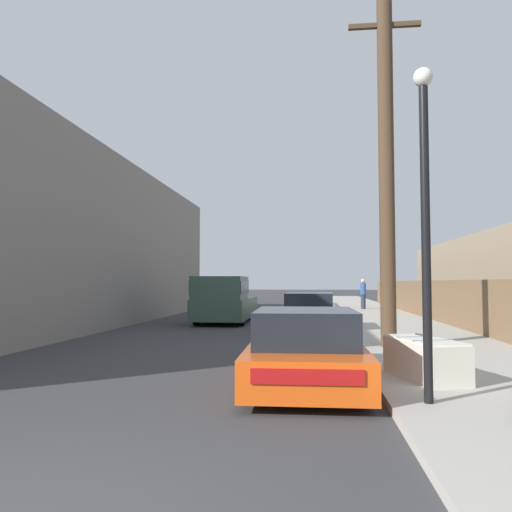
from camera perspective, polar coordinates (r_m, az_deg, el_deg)
The scene contains 10 objects.
sidewalk_curb at distance 26.32m, azimuth 13.19°, elevation -6.49°, with size 4.20×63.00×0.12m, color #ADA89E.
discarded_fridge at distance 8.78m, azimuth 18.74°, elevation -11.05°, with size 1.15×1.78×0.68m.
parked_sports_car_red at distance 8.47m, azimuth 5.68°, elevation -10.67°, with size 1.92×4.38×1.25m.
car_parked_mid at distance 17.41m, azimuth 6.18°, elevation -6.52°, with size 1.95×4.74×1.33m.
pickup_truck at distance 20.76m, azimuth -3.67°, elevation -5.07°, with size 2.08×5.24×1.92m.
utility_pole at distance 13.06m, azimuth 14.67°, elevation 10.27°, with size 1.80×0.38×8.97m.
street_lamp at distance 7.05m, azimuth 18.78°, elevation 5.58°, with size 0.26×0.26×4.48m.
wooden_fence at distance 21.44m, azimuth 20.04°, elevation -4.83°, with size 0.08×36.37×1.65m, color brown.
building_left_block at distance 21.27m, azimuth -23.54°, elevation 1.38°, with size 7.00×25.60×6.46m, color gray.
pedestrian at distance 30.26m, azimuth 12.15°, elevation -4.19°, with size 0.34×0.34×1.78m.
Camera 1 is at (2.20, -2.58, 1.70)m, focal length 35.00 mm.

